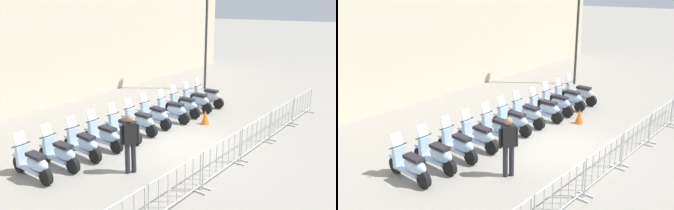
{
  "view_description": "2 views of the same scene",
  "coord_description": "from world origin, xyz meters",
  "views": [
    {
      "loc": [
        -10.9,
        -4.85,
        4.94
      ],
      "look_at": [
        1.18,
        1.01,
        0.95
      ],
      "focal_mm": 40.99,
      "sensor_mm": 36.0,
      "label": 1
    },
    {
      "loc": [
        -10.93,
        -4.1,
        5.29
      ],
      "look_at": [
        0.34,
        2.0,
        1.0
      ],
      "focal_mm": 41.58,
      "sensor_mm": 36.0,
      "label": 2
    }
  ],
  "objects": [
    {
      "name": "ground_plane",
      "position": [
        0.0,
        0.0,
        0.0
      ],
      "size": [
        120.0,
        120.0,
        0.0
      ],
      "primitive_type": "plane",
      "color": "gray"
    },
    {
      "name": "motorcycle_0",
      "position": [
        -3.94,
        2.59,
        0.45
      ],
      "size": [
        0.7,
        1.71,
        1.24
      ],
      "color": "black",
      "rests_on": "ground"
    },
    {
      "name": "motorcycle_1",
      "position": [
        -3.08,
        2.4,
        0.45
      ],
      "size": [
        0.68,
        1.71,
        1.24
      ],
      "color": "black",
      "rests_on": "ground"
    },
    {
      "name": "motorcycle_2",
      "position": [
        -2.23,
        2.23,
        0.45
      ],
      "size": [
        0.73,
        1.7,
        1.24
      ],
      "color": "black",
      "rests_on": "ground"
    },
    {
      "name": "motorcycle_3",
      "position": [
        -1.36,
        2.07,
        0.45
      ],
      "size": [
        0.67,
        1.71,
        1.24
      ],
      "color": "black",
      "rests_on": "ground"
    },
    {
      "name": "motorcycle_4",
      "position": [
        -0.51,
        1.85,
        0.45
      ],
      "size": [
        0.71,
        1.71,
        1.24
      ],
      "color": "black",
      "rests_on": "ground"
    },
    {
      "name": "motorcycle_5",
      "position": [
        0.36,
        1.72,
        0.45
      ],
      "size": [
        0.7,
        1.71,
        1.24
      ],
      "color": "black",
      "rests_on": "ground"
    },
    {
      "name": "motorcycle_6",
      "position": [
        1.22,
        1.58,
        0.45
      ],
      "size": [
        0.73,
        1.7,
        1.24
      ],
      "color": "black",
      "rests_on": "ground"
    },
    {
      "name": "motorcycle_7",
      "position": [
        2.06,
        1.25,
        0.45
      ],
      "size": [
        0.62,
        1.72,
        1.24
      ],
      "color": "black",
      "rests_on": "ground"
    },
    {
      "name": "motorcycle_8",
      "position": [
        2.92,
        1.12,
        0.45
      ],
      "size": [
        0.7,
        1.71,
        1.24
      ],
      "color": "black",
      "rests_on": "ground"
    },
    {
      "name": "motorcycle_9",
      "position": [
        3.78,
        0.92,
        0.45
      ],
      "size": [
        0.7,
        1.71,
        1.24
      ],
      "color": "black",
      "rests_on": "ground"
    },
    {
      "name": "motorcycle_10",
      "position": [
        4.64,
        0.72,
        0.45
      ],
      "size": [
        0.63,
        1.72,
        1.24
      ],
      "color": "black",
      "rests_on": "ground"
    },
    {
      "name": "barrier_segment_1",
      "position": [
        -3.59,
        -1.54,
        0.52
      ],
      "size": [
        2.01,
        0.82,
        1.07
      ],
      "color": "#B2B5B7",
      "rests_on": "ground"
    },
    {
      "name": "barrier_segment_2",
      "position": [
        -1.5,
        -1.97,
        0.52
      ],
      "size": [
        2.01,
        0.82,
        1.07
      ],
      "color": "#B2B5B7",
      "rests_on": "ground"
    },
    {
      "name": "barrier_segment_3",
      "position": [
        0.59,
        -2.41,
        0.52
      ],
      "size": [
        2.01,
        0.82,
        1.07
      ],
      "color": "#B2B5B7",
      "rests_on": "ground"
    },
    {
      "name": "barrier_segment_4",
      "position": [
        2.68,
        -2.84,
        0.52
      ],
      "size": [
        2.01,
        0.82,
        1.07
      ],
      "color": "#B2B5B7",
      "rests_on": "ground"
    },
    {
      "name": "barrier_segment_5",
      "position": [
        4.77,
        -3.28,
        0.52
      ],
      "size": [
        2.01,
        0.82,
        1.07
      ],
      "color": "#B2B5B7",
      "rests_on": "ground"
    },
    {
      "name": "street_lamp",
      "position": [
        7.65,
        1.98,
        3.66
      ],
      "size": [
        0.36,
        0.36,
        6.11
      ],
      "color": "#2D332D",
      "rests_on": "ground"
    },
    {
      "name": "officer_near_row_end",
      "position": [
        -2.45,
        0.42,
        0.98
      ],
      "size": [
        0.42,
        0.41,
        1.73
      ],
      "color": "#23232D",
      "rests_on": "ground"
    },
    {
      "name": "traffic_cone",
      "position": [
        2.37,
        -0.02,
        0.28
      ],
      "size": [
        0.32,
        0.32,
        0.55
      ],
      "primitive_type": "cone",
      "color": "orange",
      "rests_on": "ground"
    }
  ]
}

